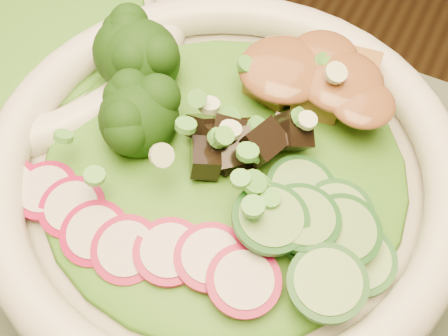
% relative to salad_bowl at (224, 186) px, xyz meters
% --- Properties ---
extents(salad_bowl, '(0.31, 0.31, 0.08)m').
position_rel_salad_bowl_xyz_m(salad_bowl, '(0.00, 0.00, 0.00)').
color(salad_bowl, silver).
rests_on(salad_bowl, dining_table).
extents(side_bowl, '(0.28, 0.28, 0.08)m').
position_rel_salad_bowl_xyz_m(side_bowl, '(-0.22, 0.06, -0.00)').
color(side_bowl, silver).
rests_on(side_bowl, dining_table).
extents(lettuce_bed, '(0.23, 0.23, 0.03)m').
position_rel_salad_bowl_xyz_m(lettuce_bed, '(0.00, 0.00, 0.02)').
color(lettuce_bed, '#276615').
rests_on(lettuce_bed, salad_bowl).
extents(side_lettuce, '(0.19, 0.19, 0.02)m').
position_rel_salad_bowl_xyz_m(side_lettuce, '(-0.22, 0.06, 0.02)').
color(side_lettuce, '#276615').
rests_on(side_lettuce, side_bowl).
extents(broccoli_florets, '(0.10, 0.10, 0.05)m').
position_rel_salad_bowl_xyz_m(broccoli_florets, '(-0.07, 0.02, 0.04)').
color(broccoli_florets, black).
rests_on(broccoli_florets, salad_bowl).
extents(radish_slices, '(0.13, 0.07, 0.02)m').
position_rel_salad_bowl_xyz_m(radish_slices, '(-0.02, -0.07, 0.03)').
color(radish_slices, maroon).
rests_on(radish_slices, salad_bowl).
extents(cucumber_slices, '(0.09, 0.09, 0.04)m').
position_rel_salad_bowl_xyz_m(cucumber_slices, '(0.07, -0.03, 0.04)').
color(cucumber_slices, '#73A159').
rests_on(cucumber_slices, salad_bowl).
extents(mushroom_heap, '(0.09, 0.09, 0.05)m').
position_rel_salad_bowl_xyz_m(mushroom_heap, '(0.00, 0.01, 0.04)').
color(mushroom_heap, black).
rests_on(mushroom_heap, salad_bowl).
extents(tofu_cubes, '(0.11, 0.09, 0.04)m').
position_rel_salad_bowl_xyz_m(tofu_cubes, '(0.03, 0.07, 0.04)').
color(tofu_cubes, olive).
rests_on(tofu_cubes, salad_bowl).
extents(peanut_sauce, '(0.08, 0.06, 0.02)m').
position_rel_salad_bowl_xyz_m(peanut_sauce, '(0.03, 0.07, 0.05)').
color(peanut_sauce, brown).
rests_on(peanut_sauce, tofu_cubes).
extents(scallion_garnish, '(0.22, 0.22, 0.03)m').
position_rel_salad_bowl_xyz_m(scallion_garnish, '(0.00, 0.00, 0.05)').
color(scallion_garnish, '#53AA3C').
rests_on(scallion_garnish, salad_bowl).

